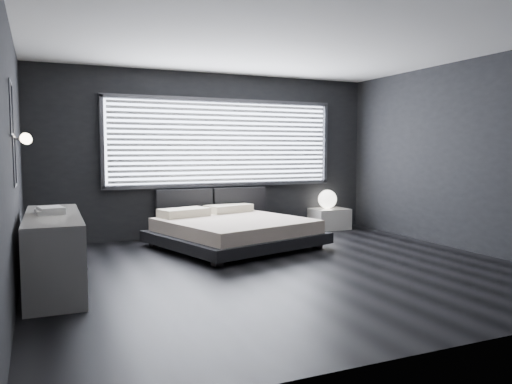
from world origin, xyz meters
name	(u,v)px	position (x,y,z in m)	size (l,w,h in m)	color
room	(284,157)	(0.00, 0.00, 1.40)	(6.04, 6.00, 2.80)	black
window	(224,143)	(0.20, 2.70, 1.61)	(4.14, 0.09, 1.52)	white
headboard	(212,203)	(-0.04, 2.64, 0.57)	(1.96, 0.16, 0.52)	black
sconce_near	(25,138)	(-2.88, 0.05, 1.60)	(0.18, 0.11, 0.11)	silver
sconce_far	(26,140)	(-2.88, 0.65, 1.60)	(0.18, 0.11, 0.11)	silver
wall_art_upper	(11,108)	(-2.98, -0.55, 1.85)	(0.01, 0.48, 0.48)	#47474C
wall_art_lower	(15,161)	(-2.98, -0.30, 1.38)	(0.01, 0.48, 0.48)	#47474C
bed	(234,230)	(-0.05, 1.59, 0.26)	(2.65, 2.58, 0.56)	black
nightstand	(329,219)	(2.22, 2.50, 0.19)	(0.66, 0.55, 0.39)	silver
orb_lamp	(327,199)	(2.21, 2.53, 0.56)	(0.35, 0.35, 0.35)	white
dresser	(54,251)	(-2.65, 0.23, 0.40)	(0.60, 2.01, 0.80)	silver
book_stack	(50,210)	(-2.67, 0.28, 0.83)	(0.31, 0.40, 0.08)	silver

